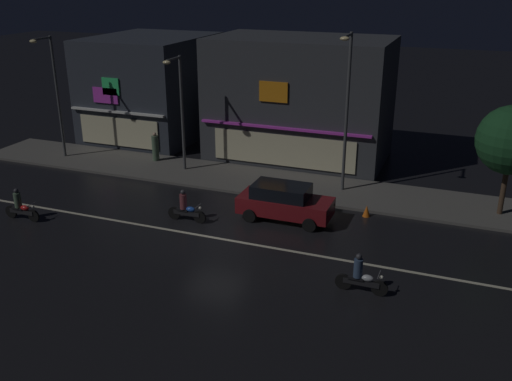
% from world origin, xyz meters
% --- Properties ---
extents(ground_plane, '(140.00, 140.00, 0.00)m').
position_xyz_m(ground_plane, '(0.00, 0.00, 0.00)').
color(ground_plane, black).
extents(lane_divider_stripe, '(34.41, 0.16, 0.01)m').
position_xyz_m(lane_divider_stripe, '(0.00, 0.00, 0.01)').
color(lane_divider_stripe, beige).
rests_on(lane_divider_stripe, ground).
extents(sidewalk_far, '(36.22, 4.09, 0.14)m').
position_xyz_m(sidewalk_far, '(0.00, 7.13, 0.07)').
color(sidewalk_far, '#5B5954').
rests_on(sidewalk_far, ground).
extents(storefront_left_block, '(7.02, 8.75, 6.74)m').
position_xyz_m(storefront_left_block, '(-10.87, 13.46, 3.37)').
color(storefront_left_block, '#2D333D').
rests_on(storefront_left_block, ground).
extents(storefront_center_block, '(10.43, 6.41, 7.21)m').
position_xyz_m(storefront_center_block, '(-0.00, 12.30, 3.60)').
color(storefront_center_block, '#383A3F').
rests_on(storefront_center_block, ground).
extents(streetlamp_west, '(0.44, 1.64, 7.19)m').
position_xyz_m(streetlamp_west, '(-13.30, 6.63, 4.38)').
color(streetlamp_west, '#47494C').
rests_on(streetlamp_west, sidewalk_far).
extents(streetlamp_mid, '(0.44, 1.64, 6.42)m').
position_xyz_m(streetlamp_mid, '(-5.28, 7.06, 3.97)').
color(streetlamp_mid, '#47494C').
rests_on(streetlamp_mid, sidewalk_far).
extents(streetlamp_east, '(0.44, 1.64, 7.96)m').
position_xyz_m(streetlamp_east, '(3.90, 7.14, 4.78)').
color(streetlamp_east, '#47494C').
rests_on(streetlamp_east, sidewalk_far).
extents(pedestrian_on_sidewalk, '(0.40, 0.40, 1.73)m').
position_xyz_m(pedestrian_on_sidewalk, '(-7.64, 8.09, 0.93)').
color(pedestrian_on_sidewalk, '#4C664C').
rests_on(pedestrian_on_sidewalk, sidewalk_far).
extents(street_tree, '(3.13, 3.13, 5.14)m').
position_xyz_m(street_tree, '(11.50, 6.91, 3.70)').
color(street_tree, '#473323').
rests_on(street_tree, sidewalk_far).
extents(parked_car_near_kerb, '(4.30, 1.98, 1.67)m').
position_xyz_m(parked_car_near_kerb, '(2.14, 2.99, 0.87)').
color(parked_car_near_kerb, maroon).
rests_on(parked_car_near_kerb, ground).
extents(motorcycle_lead, '(1.90, 0.60, 1.52)m').
position_xyz_m(motorcycle_lead, '(6.70, -2.13, 0.63)').
color(motorcycle_lead, black).
rests_on(motorcycle_lead, ground).
extents(motorcycle_opposite_lane, '(1.90, 0.60, 1.52)m').
position_xyz_m(motorcycle_opposite_lane, '(-9.17, -1.44, 0.63)').
color(motorcycle_opposite_lane, black).
rests_on(motorcycle_opposite_lane, ground).
extents(motorcycle_trailing_far, '(1.90, 0.60, 1.52)m').
position_xyz_m(motorcycle_trailing_far, '(-2.00, 1.15, 0.63)').
color(motorcycle_trailing_far, black).
rests_on(motorcycle_trailing_far, ground).
extents(traffic_cone, '(0.36, 0.36, 0.55)m').
position_xyz_m(traffic_cone, '(5.67, 4.65, 0.28)').
color(traffic_cone, orange).
rests_on(traffic_cone, ground).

